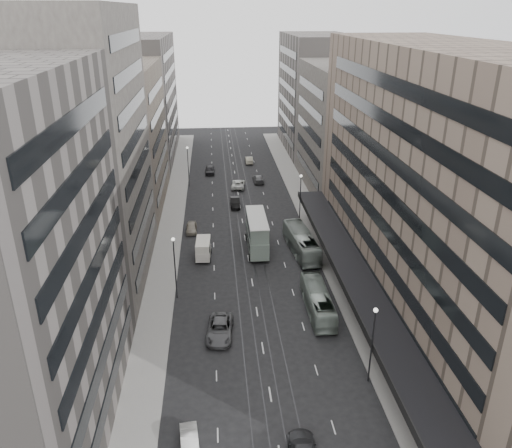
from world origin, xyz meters
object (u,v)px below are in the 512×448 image
object	(u,v)px
sedan_1	(190,443)
bus_near	(318,301)
bus_far	(301,242)
double_decker	(257,232)
pedestrian	(413,396)
sedan_2	(220,329)
panel_van	(203,248)

from	to	relation	value
sedan_1	bus_near	bearing A→B (deg)	46.85
bus_far	double_decker	bearing A→B (deg)	-18.67
bus_near	pedestrian	size ratio (longest dim) A/B	5.61
bus_near	sedan_2	world-z (taller)	bus_near
panel_van	sedan_2	bearing A→B (deg)	-81.58
bus_near	pedestrian	bearing A→B (deg)	109.33
bus_far	pedestrian	world-z (taller)	bus_far
bus_far	sedan_1	world-z (taller)	bus_far
panel_van	bus_near	bearing A→B (deg)	-45.67
bus_far	panel_van	xyz separation A→B (m)	(-14.43, -0.49, -0.14)
bus_near	double_decker	size ratio (longest dim) A/B	1.10
bus_near	double_decker	bearing A→B (deg)	-71.37
bus_far	pedestrian	size ratio (longest dim) A/B	6.36
bus_far	double_decker	size ratio (longest dim) A/B	1.25
bus_near	double_decker	xyz separation A→B (m)	(-5.70, 17.29, 1.38)
double_decker	pedestrian	distance (m)	35.21
bus_far	sedan_2	bearing A→B (deg)	52.23
bus_far	sedan_2	xyz separation A→B (m)	(-12.44, -19.56, -0.85)
sedan_2	pedestrian	distance (m)	21.11
sedan_1	sedan_2	distance (m)	15.64
sedan_2	pedestrian	world-z (taller)	pedestrian
bus_near	pedestrian	distance (m)	16.96
bus_far	bus_near	bearing A→B (deg)	81.98
sedan_1	sedan_2	bearing A→B (deg)	73.61
bus_far	sedan_2	world-z (taller)	bus_far
sedan_1	panel_van	bearing A→B (deg)	82.59
bus_far	panel_van	distance (m)	14.44
pedestrian	double_decker	bearing A→B (deg)	-92.67
bus_far	sedan_2	distance (m)	23.20
panel_van	pedestrian	xyz separation A→B (m)	(19.19, -31.31, -0.45)
bus_near	panel_van	bearing A→B (deg)	-47.75
double_decker	sedan_2	xyz separation A→B (m)	(-5.99, -21.09, -2.03)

